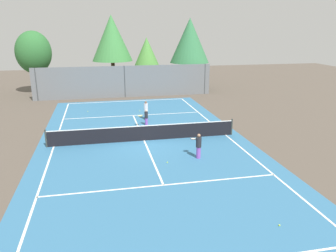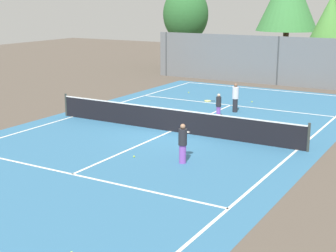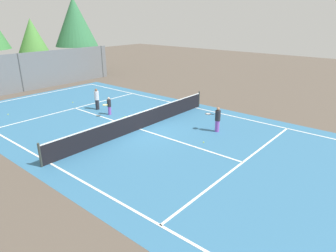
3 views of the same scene
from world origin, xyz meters
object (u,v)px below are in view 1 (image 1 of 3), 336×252
Objects in this scene: player_1 at (146,110)px; tennis_ball_3 at (108,134)px; player_2 at (198,146)px; tennis_ball_4 at (167,162)px; tennis_ball_5 at (140,111)px; player_0 at (146,117)px; tennis_ball_2 at (279,225)px; tennis_ball_0 at (163,136)px; ball_crate at (143,131)px; tennis_ball_1 at (88,111)px.

tennis_ball_3 is (-3.04, -3.30, -0.72)m from player_1.
tennis_ball_4 is at bearing -169.44° from player_2.
player_1 reaches higher than tennis_ball_5.
player_0 is 7.31m from tennis_ball_4.
player_2 reaches higher than tennis_ball_2.
tennis_ball_4 is at bearing -89.35° from player_0.
player_0 is 17.63× the size of tennis_ball_0.
tennis_ball_5 is at bearing 93.24° from player_1.
player_2 reaches higher than ball_crate.
tennis_ball_4 is at bearing 112.92° from tennis_ball_2.
tennis_ball_3 and tennis_ball_5 have the same top height.
tennis_ball_0 is (0.74, -2.92, -0.58)m from player_0.
tennis_ball_2 is 1.00× the size of tennis_ball_5.
ball_crate reaches higher than tennis_ball_1.
tennis_ball_2 is 7.17m from tennis_ball_4.
player_2 is at bearing -47.95° from tennis_ball_3.
player_2 is at bearing -63.70° from ball_crate.
tennis_ball_1 is at bearing 142.21° from player_1.
ball_crate is at bearing 116.30° from player_2.
ball_crate is (-0.76, -3.61, -0.57)m from player_1.
player_1 is 22.14× the size of tennis_ball_2.
ball_crate reaches higher than tennis_ball_2.
tennis_ball_2 is (0.98, -6.94, -0.69)m from player_2.
tennis_ball_1 is at bearing 110.69° from tennis_ball_2.
player_1 is at bearing 99.70° from tennis_ball_2.
tennis_ball_1 and tennis_ball_2 have the same top height.
tennis_ball_1 is (-4.28, 5.06, -0.58)m from player_0.
player_2 is at bearing 10.56° from tennis_ball_4.
tennis_ball_2 is 1.00× the size of tennis_ball_3.
player_2 is 4.25m from tennis_ball_0.
tennis_ball_0 is at bearing -57.80° from tennis_ball_1.
player_2 is 11.44m from tennis_ball_5.
ball_crate is 8.05m from tennis_ball_1.
player_2 is at bearing 98.05° from tennis_ball_2.
tennis_ball_5 is (-0.00, 11.61, 0.00)m from tennis_ball_4.
player_2 is 21.24× the size of tennis_ball_2.
player_0 is 7.20m from player_2.
player_1 is (0.24, 1.56, 0.14)m from player_0.
tennis_ball_3 is at bearing -148.15° from player_0.
player_2 is (1.89, -6.95, 0.12)m from player_0.
ball_crate is (-2.42, 4.89, -0.54)m from player_2.
player_0 is 0.83× the size of player_2.
tennis_ball_2 is at bearing -73.97° from ball_crate.
tennis_ball_0 is at bearing 81.46° from tennis_ball_4.
ball_crate reaches higher than tennis_ball_5.
tennis_ball_0 is at bearing -84.79° from tennis_ball_5.
player_2 is 21.24× the size of tennis_ball_5.
ball_crate reaches higher than tennis_ball_3.
tennis_ball_2 is at bearing -81.95° from player_2.
tennis_ball_5 is at bearing 84.61° from ball_crate.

